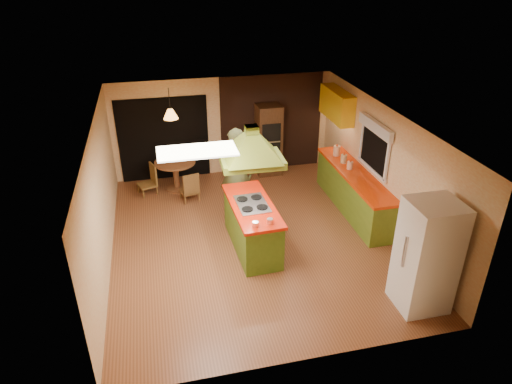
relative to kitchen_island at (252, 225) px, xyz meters
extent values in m
plane|color=brown|center=(0.06, 0.32, -0.48)|extent=(6.50, 6.50, 0.00)
plane|color=beige|center=(0.06, 3.57, 0.77)|extent=(5.50, 0.00, 5.50)
plane|color=beige|center=(0.06, -2.93, 0.77)|extent=(5.50, 0.00, 5.50)
plane|color=beige|center=(-2.69, 0.32, 0.77)|extent=(0.00, 6.50, 6.50)
plane|color=beige|center=(2.81, 0.32, 0.77)|extent=(0.00, 6.50, 6.50)
plane|color=silver|center=(0.06, 0.32, 2.02)|extent=(6.50, 6.50, 0.00)
cube|color=#381E14|center=(1.31, 3.55, 0.77)|extent=(2.64, 0.03, 2.50)
cube|color=black|center=(-1.44, 3.55, 0.57)|extent=(2.20, 0.03, 2.10)
cube|color=olive|center=(2.51, 0.92, -0.05)|extent=(0.58, 3.00, 0.86)
cube|color=#E53807|center=(2.51, 0.92, 0.41)|extent=(0.62, 3.05, 0.06)
cube|color=yellow|center=(2.63, 2.52, 1.47)|extent=(0.34, 1.40, 0.70)
cube|color=black|center=(2.78, 0.72, 1.07)|extent=(0.03, 1.16, 0.96)
cube|color=white|center=(2.73, 0.72, 1.54)|extent=(0.10, 1.35, 0.22)
cube|color=white|center=(-1.04, -0.88, 2.00)|extent=(1.20, 0.60, 0.03)
cube|color=#4D731C|center=(0.00, 0.00, -0.04)|extent=(0.78, 1.86, 0.89)
cube|color=red|center=(0.00, 0.00, 0.44)|extent=(0.85, 1.94, 0.06)
cube|color=silver|center=(0.00, 0.00, 0.48)|extent=(0.59, 0.83, 0.02)
cube|color=#606D1B|center=(0.00, 0.00, 1.37)|extent=(1.14, 0.83, 0.13)
pyramid|color=#606D1B|center=(0.00, 0.00, 1.88)|extent=(1.14, 0.83, 0.45)
cube|color=#606D1B|center=(0.00, 0.00, 1.95)|extent=(0.22, 0.22, 0.13)
imported|color=#4A4E29|center=(-0.05, 1.31, 0.52)|extent=(0.84, 0.68, 2.01)
cube|color=white|center=(2.29, -2.22, 0.46)|extent=(0.78, 0.73, 1.89)
cube|color=#4D2E18|center=(1.16, 3.27, 0.43)|extent=(0.62, 0.59, 1.82)
cube|color=black|center=(1.16, 2.97, 0.73)|extent=(0.47, 0.03, 0.45)
cube|color=black|center=(1.16, 2.97, 0.23)|extent=(0.47, 0.03, 0.45)
cylinder|color=brown|center=(-1.25, 2.86, 0.23)|extent=(0.98, 0.98, 0.05)
cylinder|color=brown|center=(-1.25, 2.86, -0.12)|extent=(0.14, 0.14, 0.68)
cylinder|color=brown|center=(-1.25, 2.86, -0.46)|extent=(0.55, 0.55, 0.05)
cone|color=#FF9E3F|center=(-1.25, 2.86, 1.42)|extent=(0.42, 0.42, 0.22)
cylinder|color=beige|center=(2.46, 1.90, 0.55)|extent=(0.19, 0.19, 0.23)
cylinder|color=beige|center=(2.46, 1.48, 0.53)|extent=(0.17, 0.17, 0.19)
cylinder|color=#FFEACD|center=(2.46, 1.13, 0.52)|extent=(0.17, 0.17, 0.17)
camera|label=1|loc=(-1.62, -7.29, 4.65)|focal=32.00mm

